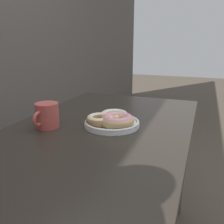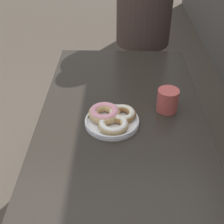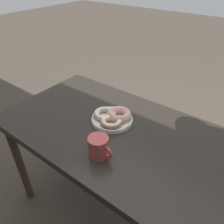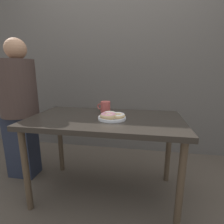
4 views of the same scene
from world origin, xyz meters
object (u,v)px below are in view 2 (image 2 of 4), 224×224
dining_table (122,128)px  person_figure (143,28)px  donut_plate (112,118)px  coffee_mug (168,100)px

dining_table → person_figure: person_figure is taller
donut_plate → coffee_mug: (-0.10, 0.24, 0.02)m
donut_plate → person_figure: 1.00m
dining_table → person_figure: bearing=171.2°
donut_plate → person_figure: (-0.98, 0.19, 0.01)m
coffee_mug → dining_table: bearing=-77.8°
coffee_mug → person_figure: person_figure is taller
dining_table → donut_plate: bearing=-35.0°
coffee_mug → person_figure: (-0.88, -0.05, -0.01)m
dining_table → donut_plate: 0.13m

